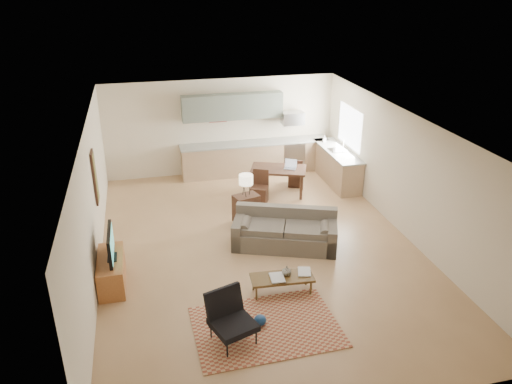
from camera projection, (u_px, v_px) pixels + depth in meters
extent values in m
plane|color=#A67C53|center=(259.00, 247.00, 10.61)|extent=(9.00, 9.00, 0.00)
plane|color=white|center=(260.00, 124.00, 9.51)|extent=(9.00, 9.00, 0.00)
plane|color=beige|center=(221.00, 127.00, 14.06)|extent=(6.50, 0.00, 6.50)
plane|color=beige|center=(348.00, 333.00, 6.07)|extent=(6.50, 0.00, 6.50)
plane|color=beige|center=(92.00, 205.00, 9.37)|extent=(0.00, 9.00, 9.00)
plane|color=beige|center=(406.00, 175.00, 10.75)|extent=(0.00, 9.00, 9.00)
cube|color=#A5A8AD|center=(292.00, 155.00, 14.57)|extent=(0.62, 0.62, 0.90)
cube|color=#A5A8AD|center=(293.00, 118.00, 14.14)|extent=(0.62, 0.40, 0.35)
cube|color=slate|center=(233.00, 107.00, 13.73)|extent=(2.80, 0.34, 0.70)
cube|color=white|center=(350.00, 127.00, 13.33)|extent=(0.02, 1.40, 1.05)
cube|color=#963F2D|center=(266.00, 327.00, 8.22)|extent=(2.40, 1.69, 0.02)
imported|color=maroon|center=(270.00, 278.00, 8.89)|extent=(0.30, 0.37, 0.03)
imported|color=navy|center=(298.00, 272.00, 9.10)|extent=(0.40, 0.44, 0.02)
imported|color=black|center=(287.00, 271.00, 9.00)|extent=(0.23, 0.23, 0.18)
imported|color=#F8DEBF|center=(325.00, 139.00, 14.14)|extent=(0.10, 0.10, 0.19)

